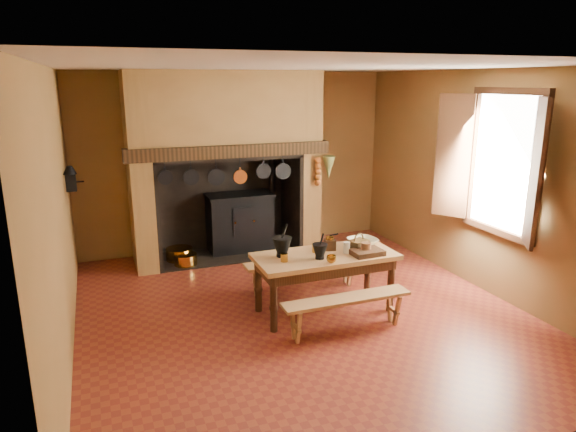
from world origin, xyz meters
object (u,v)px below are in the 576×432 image
(iron_range, at_px, (240,221))
(wicker_basket, at_px, (358,245))
(bench_front, at_px, (347,306))
(mixing_bowl, at_px, (363,242))
(coffee_grinder, at_px, (330,244))
(work_table, at_px, (325,263))

(iron_range, bearing_deg, wicker_basket, -73.57)
(iron_range, xyz_separation_m, bench_front, (0.32, -3.09, -0.18))
(wicker_basket, bearing_deg, mixing_bowl, 25.43)
(coffee_grinder, distance_m, mixing_bowl, 0.45)
(iron_range, relative_size, wicker_basket, 6.05)
(work_table, distance_m, coffee_grinder, 0.26)
(bench_front, bearing_deg, mixing_bowl, 51.34)
(wicker_basket, bearing_deg, bench_front, -149.08)
(mixing_bowl, relative_size, wicker_basket, 1.32)
(bench_front, xyz_separation_m, coffee_grinder, (0.12, 0.70, 0.48))
(mixing_bowl, bearing_deg, wicker_basket, -132.92)
(bench_front, height_order, coffee_grinder, coffee_grinder)
(bench_front, distance_m, wicker_basket, 0.85)
(work_table, height_order, coffee_grinder, coffee_grinder)
(iron_range, height_order, work_table, iron_range)
(coffee_grinder, height_order, mixing_bowl, coffee_grinder)
(wicker_basket, bearing_deg, work_table, 157.38)
(bench_front, distance_m, mixing_bowl, 1.01)
(bench_front, relative_size, coffee_grinder, 7.38)
(coffee_grinder, bearing_deg, work_table, -119.69)
(coffee_grinder, relative_size, mixing_bowl, 0.56)
(work_table, bearing_deg, bench_front, -90.00)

